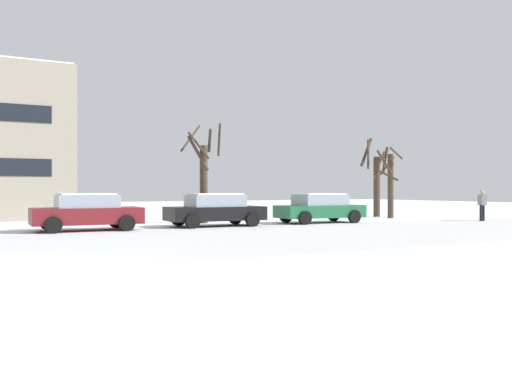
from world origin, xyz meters
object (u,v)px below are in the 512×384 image
parked_car_green (320,208)px  parked_car_maroon (87,212)px  pedestrian_crossing (482,203)px  parked_car_black (215,210)px

parked_car_green → parked_car_maroon: bearing=179.1°
parked_car_maroon → pedestrian_crossing: size_ratio=2.67×
pedestrian_crossing → parked_car_maroon: bearing=171.7°
parked_car_black → parked_car_green: (5.55, -0.12, -0.01)m
parked_car_maroon → parked_car_green: 11.10m
parked_car_black → parked_car_maroon: bearing=179.6°
pedestrian_crossing → parked_car_green: bearing=162.3°
parked_car_maroon → pedestrian_crossing: 19.63m
parked_car_black → pedestrian_crossing: (13.88, -2.78, 0.18)m
parked_car_black → parked_car_green: 5.55m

